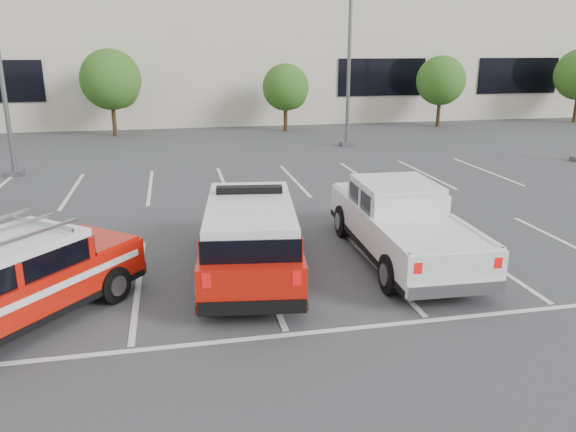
% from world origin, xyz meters
% --- Properties ---
extents(ground, '(120.00, 120.00, 0.00)m').
position_xyz_m(ground, '(0.00, 0.00, 0.00)').
color(ground, '#3A3A3D').
rests_on(ground, ground).
extents(stall_markings, '(23.00, 15.00, 0.01)m').
position_xyz_m(stall_markings, '(0.00, 4.50, 0.01)').
color(stall_markings, silver).
rests_on(stall_markings, ground).
extents(convention_building, '(60.00, 16.99, 13.20)m').
position_xyz_m(convention_building, '(0.18, 31.86, 4.72)').
color(convention_building, beige).
rests_on(convention_building, ground).
extents(tree_mid_left, '(3.37, 3.37, 4.85)m').
position_xyz_m(tree_mid_left, '(-4.91, 22.05, 3.04)').
color(tree_mid_left, '#3F2B19').
rests_on(tree_mid_left, ground).
extents(tree_mid_right, '(2.77, 2.77, 3.99)m').
position_xyz_m(tree_mid_right, '(5.09, 22.05, 2.50)').
color(tree_mid_right, '#3F2B19').
rests_on(tree_mid_right, ground).
extents(tree_right, '(3.07, 3.07, 4.42)m').
position_xyz_m(tree_right, '(15.09, 22.05, 2.77)').
color(tree_right, '#3F2B19').
rests_on(tree_right, ground).
extents(light_pole_mid, '(0.90, 0.60, 10.24)m').
position_xyz_m(light_pole_mid, '(7.00, 16.00, 5.19)').
color(light_pole_mid, '#59595E').
rests_on(light_pole_mid, ground).
extents(fire_chief_suv, '(2.68, 5.68, 1.92)m').
position_xyz_m(fire_chief_suv, '(-0.24, 0.06, 0.79)').
color(fire_chief_suv, '#B41308').
rests_on(fire_chief_suv, ground).
extents(white_pickup, '(2.21, 5.91, 1.79)m').
position_xyz_m(white_pickup, '(3.44, 0.36, 0.71)').
color(white_pickup, silver).
rests_on(white_pickup, ground).
extents(ladder_suv, '(4.48, 4.86, 1.88)m').
position_xyz_m(ladder_suv, '(-4.82, -1.50, 0.75)').
color(ladder_suv, '#B41308').
rests_on(ladder_suv, ground).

